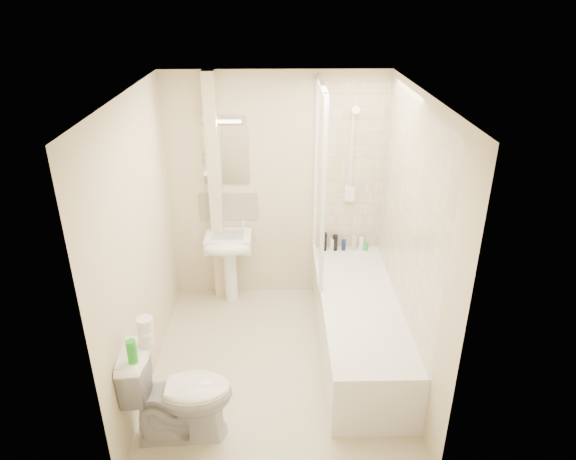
{
  "coord_description": "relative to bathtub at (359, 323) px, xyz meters",
  "views": [
    {
      "loc": [
        0.02,
        -3.67,
        3.09
      ],
      "look_at": [
        0.1,
        0.2,
        1.25
      ],
      "focal_mm": 32.0,
      "sensor_mm": 36.0,
      "label": 1
    }
  ],
  "objects": [
    {
      "name": "ceiling",
      "position": [
        -0.75,
        -0.2,
        2.11
      ],
      "size": [
        2.2,
        2.5,
        0.02
      ],
      "primitive_type": "cube",
      "color": "white",
      "rests_on": "wall_back"
    },
    {
      "name": "bottle_green",
      "position": [
        0.19,
        0.96,
        0.3
      ],
      "size": [
        0.06,
        0.06,
        0.09
      ],
      "primitive_type": "cylinder",
      "color": "green",
      "rests_on": "bathtub"
    },
    {
      "name": "green_bottle",
      "position": [
        -1.73,
        -1.09,
        0.58
      ],
      "size": [
        0.07,
        0.07,
        0.17
      ],
      "primitive_type": "cylinder",
      "color": "green",
      "rests_on": "toilet"
    },
    {
      "name": "tile_right",
      "position": [
        0.34,
        0.0,
        1.14
      ],
      "size": [
        0.01,
        2.1,
        1.75
      ],
      "primitive_type": "cube",
      "color": "beige",
      "rests_on": "wall_right"
    },
    {
      "name": "toilet_roll_upper",
      "position": [
        -1.68,
        -0.87,
        0.64
      ],
      "size": [
        0.12,
        0.12,
        0.1
      ],
      "primitive_type": "cylinder",
      "color": "white",
      "rests_on": "toilet_roll_lower"
    },
    {
      "name": "splashback",
      "position": [
        -1.25,
        1.04,
        0.74
      ],
      "size": [
        0.6,
        0.02,
        0.3
      ],
      "primitive_type": "cube",
      "color": "beige",
      "rests_on": "wall_back"
    },
    {
      "name": "wall_right",
      "position": [
        0.35,
        -0.2,
        0.91
      ],
      "size": [
        0.02,
        2.5,
        2.4
      ],
      "primitive_type": "cube",
      "color": "beige",
      "rests_on": "ground"
    },
    {
      "name": "mirror",
      "position": [
        -1.25,
        1.04,
        1.29
      ],
      "size": [
        0.46,
        0.01,
        0.6
      ],
      "primitive_type": "cube",
      "color": "white",
      "rests_on": "wall_back"
    },
    {
      "name": "bottle_white_a",
      "position": [
        -0.16,
        0.96,
        0.33
      ],
      "size": [
        0.05,
        0.05,
        0.13
      ],
      "primitive_type": "cylinder",
      "color": "white",
      "rests_on": "bathtub"
    },
    {
      "name": "strip_light",
      "position": [
        -1.25,
        1.02,
        1.66
      ],
      "size": [
        0.42,
        0.07,
        0.07
      ],
      "primitive_type": "cube",
      "color": "silver",
      "rests_on": "wall_back"
    },
    {
      "name": "bottle_white_b",
      "position": [
        0.15,
        0.96,
        0.33
      ],
      "size": [
        0.05,
        0.05,
        0.14
      ],
      "primitive_type": "cylinder",
      "color": "white",
      "rests_on": "bathtub"
    },
    {
      "name": "toilet",
      "position": [
        -1.47,
        -0.97,
        0.1
      ],
      "size": [
        0.51,
        0.81,
        0.78
      ],
      "primitive_type": "imported",
      "rotation": [
        0.0,
        0.0,
        1.61
      ],
      "color": "white",
      "rests_on": "ground"
    },
    {
      "name": "pipe_boxing",
      "position": [
        -1.37,
        0.99,
        0.91
      ],
      "size": [
        0.12,
        0.12,
        2.4
      ],
      "primitive_type": "cube",
      "color": "beige",
      "rests_on": "ground"
    },
    {
      "name": "shower_screen",
      "position": [
        -0.35,
        0.6,
        1.16
      ],
      "size": [
        0.04,
        0.92,
        1.8
      ],
      "color": "white",
      "rests_on": "bathtub"
    },
    {
      "name": "shower_fixture",
      "position": [
        -0.0,
        0.99,
        1.26
      ],
      "size": [
        0.1,
        0.16,
        0.99
      ],
      "color": "white",
      "rests_on": "wall_back"
    },
    {
      "name": "wall_back",
      "position": [
        -0.75,
        1.05,
        0.91
      ],
      "size": [
        2.2,
        0.02,
        2.4
      ],
      "primitive_type": "cube",
      "color": "beige",
      "rests_on": "ground"
    },
    {
      "name": "tile_back",
      "position": [
        0.0,
        1.04,
        1.14
      ],
      "size": [
        0.7,
        0.01,
        1.75
      ],
      "primitive_type": "cube",
      "color": "beige",
      "rests_on": "wall_back"
    },
    {
      "name": "bathtub",
      "position": [
        0.0,
        0.0,
        0.0
      ],
      "size": [
        0.7,
        2.1,
        0.55
      ],
      "color": "white",
      "rests_on": "ground"
    },
    {
      "name": "floor",
      "position": [
        -0.75,
        -0.2,
        -0.29
      ],
      "size": [
        2.5,
        2.5,
        0.0
      ],
      "primitive_type": "plane",
      "color": "beige",
      "rests_on": "ground"
    },
    {
      "name": "bottle_black_b",
      "position": [
        -0.13,
        0.96,
        0.35
      ],
      "size": [
        0.05,
        0.05,
        0.18
      ],
      "primitive_type": "cylinder",
      "color": "black",
      "rests_on": "bathtub"
    },
    {
      "name": "bottle_black_a",
      "position": [
        -0.25,
        0.96,
        0.36
      ],
      "size": [
        0.05,
        0.05,
        0.2
      ],
      "primitive_type": "cylinder",
      "color": "black",
      "rests_on": "bathtub"
    },
    {
      "name": "pedestal_sink",
      "position": [
        -1.25,
        0.81,
        0.35
      ],
      "size": [
        0.47,
        0.45,
        0.91
      ],
      "color": "white",
      "rests_on": "ground"
    },
    {
      "name": "toilet_roll_lower",
      "position": [
        -1.68,
        -0.89,
        0.54
      ],
      "size": [
        0.11,
        0.11,
        0.1
      ],
      "primitive_type": "cylinder",
      "color": "white",
      "rests_on": "toilet"
    },
    {
      "name": "bottle_cream",
      "position": [
        0.07,
        0.96,
        0.34
      ],
      "size": [
        0.05,
        0.05,
        0.16
      ],
      "primitive_type": "cylinder",
      "color": "beige",
      "rests_on": "bathtub"
    },
    {
      "name": "bottle_blue",
      "position": [
        -0.04,
        0.96,
        0.32
      ],
      "size": [
        0.04,
        0.04,
        0.12
      ],
      "primitive_type": "cylinder",
      "color": "#12224E",
      "rests_on": "bathtub"
    },
    {
      "name": "wall_left",
      "position": [
        -1.85,
        -0.2,
        0.91
      ],
      "size": [
        0.02,
        2.5,
        2.4
      ],
      "primitive_type": "cube",
      "color": "beige",
      "rests_on": "ground"
    }
  ]
}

